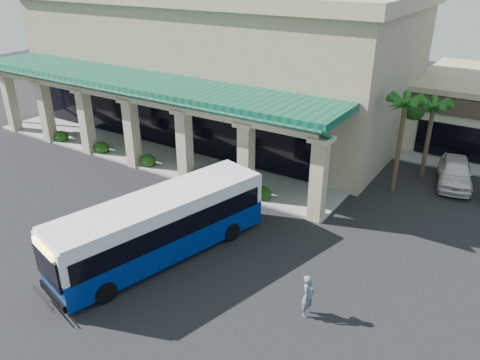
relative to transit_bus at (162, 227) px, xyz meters
The scene contains 10 objects.
ground 2.87m from the transit_bus, 125.10° to the left, with size 110.00×110.00×0.00m, color black.
main_building 20.69m from the transit_bus, 117.58° to the left, with size 30.80×14.80×11.35m, color tan, non-canonical shape.
arcade 12.91m from the transit_bus, 136.94° to the left, with size 30.00×6.20×5.70m, color #0A4130, non-canonical shape.
palm_0 14.90m from the transit_bus, 61.25° to the left, with size 2.40×2.40×6.60m, color #184B14, non-canonical shape.
palm_1 17.96m from the transit_bus, 63.06° to the left, with size 2.40×2.40×5.80m, color #184B14, non-canonical shape.
palm_2 25.39m from the transit_bus, 160.47° to the left, with size 2.40×2.40×6.20m, color #184B14, non-canonical shape.
broadleaf_tree 21.86m from the transit_bus, 73.74° to the left, with size 2.60×2.60×4.81m, color #163B0D, non-canonical shape.
transit_bus is the anchor object (origin of this frame).
pedestrian 7.55m from the transit_bus, ahead, with size 0.67×0.44×1.83m, color slate.
car_silver 18.80m from the transit_bus, 57.59° to the left, with size 1.96×4.88×1.66m, color silver.
Camera 1 is at (14.58, -15.71, 12.77)m, focal length 35.00 mm.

